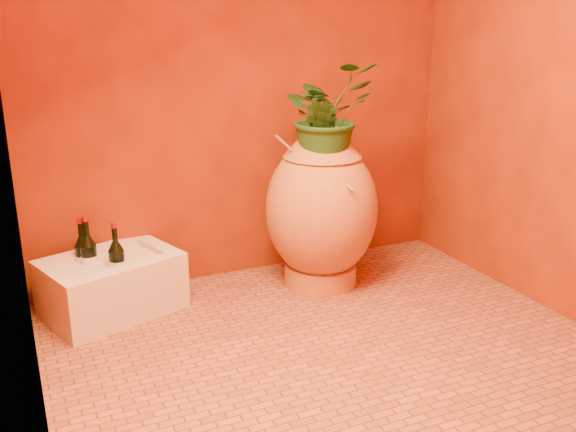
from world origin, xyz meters
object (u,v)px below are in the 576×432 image
wine_bottle_c (89,259)px  wall_tap (328,153)px  wine_bottle_b (117,263)px  amphora (321,209)px  wine_bottle_a (84,258)px  stone_basin (112,286)px

wine_bottle_c → wall_tap: wall_tap is taller
wine_bottle_b → wine_bottle_c: bearing=138.5°
amphora → wine_bottle_a: bearing=171.3°
stone_basin → wine_bottle_b: (0.03, -0.06, 0.14)m
wine_bottle_b → wall_tap: wall_tap is taller
stone_basin → wine_bottle_b: size_ratio=2.27×
stone_basin → wall_tap: (1.34, 0.17, 0.54)m
amphora → wine_bottle_a: 1.30m
amphora → wine_bottle_a: (-1.27, 0.19, -0.16)m
wine_bottle_a → stone_basin: bearing=-36.4°
wine_bottle_c → wall_tap: bearing=4.9°
stone_basin → wine_bottle_a: 0.20m
amphora → stone_basin: (-1.15, 0.11, -0.30)m
wall_tap → amphora: bearing=-123.3°
wine_bottle_b → wall_tap: (1.31, 0.23, 0.40)m
wine_bottle_c → wall_tap: (1.43, 0.12, 0.39)m
amphora → wall_tap: bearing=56.7°
wine_bottle_b → wine_bottle_c: 0.16m
amphora → stone_basin: 1.20m
wine_bottle_a → wine_bottle_b: 0.20m
wine_bottle_a → wine_bottle_b: bearing=-45.0°
amphora → wall_tap: (0.18, 0.28, 0.24)m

